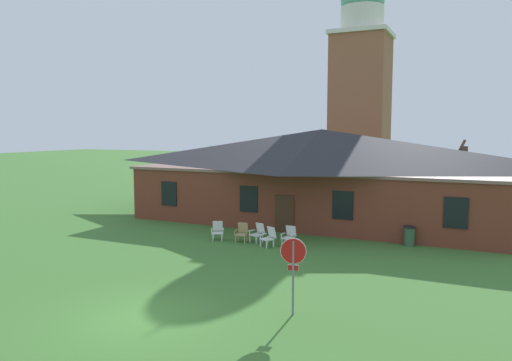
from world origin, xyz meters
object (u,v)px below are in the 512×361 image
at_px(trash_bin, 409,236).
at_px(lawn_chair_left_end, 258,232).
at_px(stop_sign, 293,261).
at_px(lawn_chair_by_porch, 218,230).
at_px(lawn_chair_right_end, 289,235).
at_px(lawn_chair_middle, 269,236).
at_px(lawn_chair_near_door, 242,232).

bearing_deg(trash_bin, lawn_chair_left_end, -161.60).
relative_size(stop_sign, lawn_chair_by_porch, 2.51).
bearing_deg(lawn_chair_left_end, lawn_chair_right_end, 0.89).
bearing_deg(stop_sign, lawn_chair_left_end, 121.05).
height_order(lawn_chair_middle, trash_bin, trash_bin).
distance_m(lawn_chair_left_end, lawn_chair_right_end, 1.70).
height_order(lawn_chair_right_end, trash_bin, trash_bin).
relative_size(stop_sign, lawn_chair_right_end, 2.51).
distance_m(lawn_chair_left_end, lawn_chair_middle, 1.09).
distance_m(lawn_chair_right_end, trash_bin, 5.88).
distance_m(lawn_chair_near_door, lawn_chair_right_end, 2.49).
relative_size(lawn_chair_near_door, lawn_chair_left_end, 1.00).
bearing_deg(lawn_chair_right_end, stop_sign, -68.38).
relative_size(lawn_chair_by_porch, lawn_chair_right_end, 1.00).
bearing_deg(lawn_chair_left_end, lawn_chair_near_door, -161.90).
height_order(lawn_chair_near_door, lawn_chair_right_end, same).
distance_m(lawn_chair_by_porch, lawn_chair_right_end, 3.83).
height_order(lawn_chair_left_end, lawn_chair_middle, same).
bearing_deg(lawn_chair_right_end, lawn_chair_middle, -140.86).
distance_m(stop_sign, lawn_chair_by_porch, 10.70).
bearing_deg(stop_sign, lawn_chair_by_porch, 131.99).
xyz_separation_m(lawn_chair_by_porch, lawn_chair_middle, (2.99, -0.22, 0.00)).
bearing_deg(trash_bin, lawn_chair_near_door, -161.63).
relative_size(lawn_chair_left_end, trash_bin, 0.98).
bearing_deg(lawn_chair_near_door, lawn_chair_by_porch, -173.09).
bearing_deg(lawn_chair_by_porch, lawn_chair_left_end, 11.11).
distance_m(lawn_chair_middle, lawn_chair_right_end, 1.05).
height_order(lawn_chair_by_porch, lawn_chair_left_end, same).
bearing_deg(lawn_chair_middle, lawn_chair_near_door, 166.94).
bearing_deg(stop_sign, lawn_chair_near_door, 125.62).
bearing_deg(stop_sign, lawn_chair_middle, 118.21).
bearing_deg(lawn_chair_middle, lawn_chair_by_porch, 175.75).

